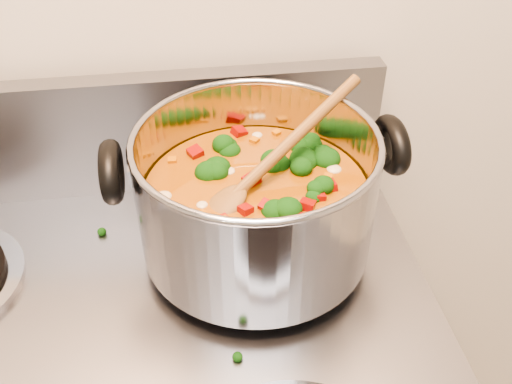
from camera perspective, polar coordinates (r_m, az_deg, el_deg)
The scene contains 3 objects.
stockpot at distance 0.63m, azimuth 0.01°, elevation -0.55°, with size 0.32×0.26×0.16m.
wooden_spoon at distance 0.61m, azimuth 0.42°, elevation 2.13°, with size 0.21×0.15×0.10m.
cooktop_crumbs at distance 0.59m, azimuth 4.32°, elevation -15.71°, with size 0.19×0.32×0.01m.
Camera 1 is at (0.14, 0.83, 1.40)m, focal length 40.00 mm.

